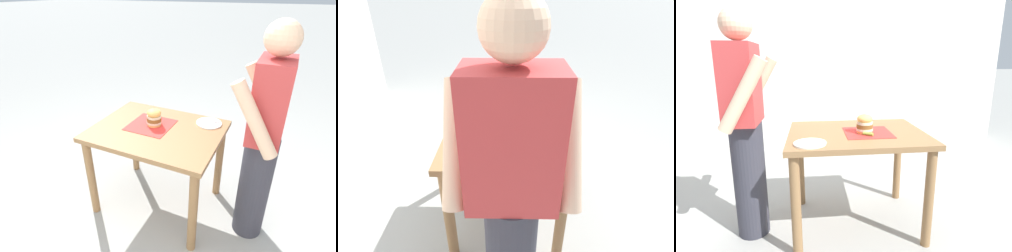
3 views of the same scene
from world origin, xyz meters
TOP-DOWN VIEW (x-y plane):
  - ground_plane at (0.00, 0.00)m, footprint 80.00×80.00m
  - patio_table at (0.00, 0.00)m, footprint 0.83×1.06m
  - serving_paper at (-0.04, -0.08)m, footprint 0.36×0.36m
  - sandwich at (-0.05, -0.05)m, footprint 0.13×0.13m
  - pickle_spear at (-0.13, -0.06)m, footprint 0.06×0.08m
  - side_plate_with_forks at (-0.28, 0.36)m, footprint 0.22×0.22m
  - diner_across_table at (-0.04, 0.83)m, footprint 0.55×0.35m

SIDE VIEW (x-z plane):
  - ground_plane at x=0.00m, z-range 0.00..0.00m
  - patio_table at x=0.00m, z-range 0.26..1.06m
  - serving_paper at x=-0.04m, z-range 0.80..0.80m
  - side_plate_with_forks at x=-0.28m, z-range 0.79..0.81m
  - pickle_spear at x=-0.13m, z-range 0.80..0.82m
  - sandwich at x=-0.05m, z-range 0.78..0.96m
  - diner_across_table at x=-0.04m, z-range 0.04..1.73m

